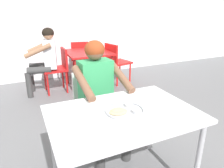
{
  "coord_description": "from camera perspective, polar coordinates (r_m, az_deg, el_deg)",
  "views": [
    {
      "loc": [
        -0.75,
        -1.18,
        1.49
      ],
      "look_at": [
        -0.06,
        0.34,
        0.88
      ],
      "focal_mm": 33.05,
      "sensor_mm": 36.0,
      "label": 1
    }
  ],
  "objects": [
    {
      "name": "thali_tray",
      "position": [
        1.64,
        3.55,
        -7.2
      ],
      "size": [
        0.31,
        0.31,
        0.03
      ],
      "color": "#B7BABF",
      "rests_on": "table_foreground"
    },
    {
      "name": "table_foreground",
      "position": [
        1.66,
        3.0,
        -10.15
      ],
      "size": [
        1.15,
        0.79,
        0.73
      ],
      "color": "silver",
      "rests_on": "ground"
    },
    {
      "name": "chair_red_right",
      "position": [
        4.27,
        1.04,
        6.57
      ],
      "size": [
        0.51,
        0.5,
        0.84
      ],
      "color": "red",
      "rests_on": "ground"
    },
    {
      "name": "chair_red_left",
      "position": [
        3.96,
        -14.55,
        4.69
      ],
      "size": [
        0.43,
        0.41,
        0.82
      ],
      "color": "red",
      "rests_on": "ground"
    },
    {
      "name": "chair_red_far",
      "position": [
        4.72,
        -8.94,
        7.56
      ],
      "size": [
        0.46,
        0.49,
        0.83
      ],
      "color": "red",
      "rests_on": "ground"
    },
    {
      "name": "table_background_red",
      "position": [
        4.04,
        -6.71,
        7.67
      ],
      "size": [
        0.82,
        0.87,
        0.72
      ],
      "color": "red",
      "rests_on": "ground"
    },
    {
      "name": "chair_foreground",
      "position": [
        2.4,
        -5.53,
        -4.8
      ],
      "size": [
        0.41,
        0.43,
        0.82
      ],
      "color": "silver",
      "rests_on": "ground"
    },
    {
      "name": "patron_background",
      "position": [
        3.88,
        -18.09,
        7.53
      ],
      "size": [
        0.6,
        0.56,
        1.19
      ],
      "color": "#3A3A3A",
      "rests_on": "ground"
    },
    {
      "name": "diner_foreground",
      "position": [
        2.12,
        -3.52,
        -1.29
      ],
      "size": [
        0.52,
        0.57,
        1.2
      ],
      "color": "#383838",
      "rests_on": "ground"
    }
  ]
}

